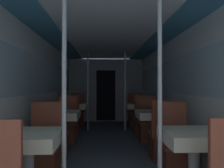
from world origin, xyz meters
TOP-DOWN VIEW (x-y plane):
  - wall_left at (-1.26, 2.79)m, footprint 0.05×8.38m
  - wall_right at (1.26, 2.79)m, footprint 0.05×8.38m
  - ceiling_panel at (0.00, 2.79)m, footprint 2.52×8.38m
  - bulkhead_far at (0.00, 5.94)m, footprint 2.47×0.09m
  - dining_table_left_0 at (-0.86, 0.79)m, footprint 0.64×0.64m
  - chair_left_far_0 at (-0.86, 1.39)m, footprint 0.42×0.42m
  - support_pole_left_0 at (-0.50, 0.79)m, footprint 0.05×0.05m
  - dining_table_left_1 at (-0.86, 2.60)m, footprint 0.64×0.64m
  - chair_left_near_1 at (-0.86, 2.01)m, footprint 0.42×0.42m
  - chair_left_far_1 at (-0.86, 3.19)m, footprint 0.42×0.42m
  - dining_table_left_2 at (-0.86, 4.40)m, footprint 0.64×0.64m
  - chair_left_near_2 at (-0.86, 3.81)m, footprint 0.42×0.42m
  - chair_left_far_2 at (-0.86, 5.00)m, footprint 0.42×0.42m
  - support_pole_left_2 at (-0.50, 4.40)m, footprint 0.05×0.05m
  - dining_table_right_0 at (0.86, 0.79)m, footprint 0.64×0.64m
  - chair_right_far_0 at (0.86, 1.39)m, footprint 0.42×0.42m
  - support_pole_right_0 at (0.50, 0.79)m, footprint 0.05×0.05m
  - dining_table_right_1 at (0.86, 2.60)m, footprint 0.64×0.64m
  - chair_right_near_1 at (0.86, 2.01)m, footprint 0.42×0.42m
  - chair_right_far_1 at (0.86, 3.19)m, footprint 0.42×0.42m
  - dining_table_right_2 at (0.86, 4.40)m, footprint 0.64×0.64m
  - chair_right_near_2 at (0.86, 3.81)m, footprint 0.42×0.42m
  - chair_right_far_2 at (0.86, 5.00)m, footprint 0.42×0.42m
  - support_pole_right_2 at (0.50, 4.40)m, footprint 0.05×0.05m

SIDE VIEW (x-z plane):
  - chair_left_far_0 at x=-0.86m, z-range -0.19..0.78m
  - chair_left_near_1 at x=-0.86m, z-range -0.19..0.78m
  - chair_left_far_1 at x=-0.86m, z-range -0.19..0.78m
  - chair_left_near_2 at x=-0.86m, z-range -0.19..0.78m
  - chair_left_far_2 at x=-0.86m, z-range -0.19..0.78m
  - chair_right_far_0 at x=0.86m, z-range -0.19..0.78m
  - chair_right_near_1 at x=0.86m, z-range -0.19..0.78m
  - chair_right_far_1 at x=0.86m, z-range -0.19..0.78m
  - chair_right_near_2 at x=0.86m, z-range -0.19..0.78m
  - chair_right_far_2 at x=0.86m, z-range -0.19..0.78m
  - dining_table_left_0 at x=-0.86m, z-range 0.25..0.98m
  - dining_table_left_1 at x=-0.86m, z-range 0.25..0.98m
  - dining_table_left_2 at x=-0.86m, z-range 0.25..0.98m
  - dining_table_right_0 at x=0.86m, z-range 0.25..0.98m
  - dining_table_right_1 at x=0.86m, z-range 0.25..0.98m
  - dining_table_right_2 at x=0.86m, z-range 0.25..0.98m
  - bulkhead_far at x=0.00m, z-range -0.01..2.10m
  - support_pole_left_0 at x=-0.50m, z-range 0.00..2.10m
  - support_pole_left_2 at x=-0.50m, z-range 0.00..2.10m
  - support_pole_right_0 at x=0.50m, z-range 0.00..2.10m
  - support_pole_right_2 at x=0.50m, z-range 0.00..2.10m
  - wall_left at x=-1.26m, z-range 0.05..2.15m
  - wall_right at x=1.26m, z-range 0.05..2.15m
  - ceiling_panel at x=0.00m, z-range 2.11..2.18m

